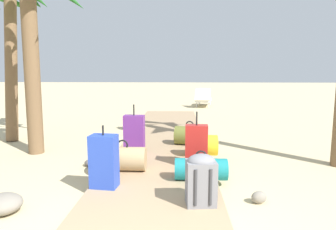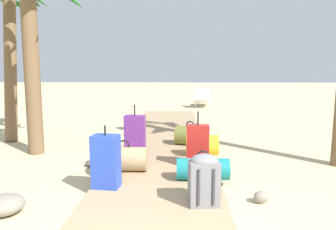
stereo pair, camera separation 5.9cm
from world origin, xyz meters
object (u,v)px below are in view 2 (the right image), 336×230
Objects in this scene: backpack_grey at (204,178)px; duffel_bag_olive at (190,135)px; duffel_bag_yellow at (202,145)px; lounge_chair at (202,99)px; duffel_bag_teal at (203,169)px; palm_tree_far_left at (7,7)px; suitcase_red at (198,146)px; suitcase_blue at (106,161)px; duffel_bag_tan at (124,159)px; suitcase_purple at (135,135)px.

duffel_bag_olive is at bearing 90.76° from backpack_grey.
lounge_chair is at bearing 85.22° from duffel_bag_yellow.
duffel_bag_teal is 5.34m from palm_tree_far_left.
backpack_grey is (0.03, -2.65, 0.12)m from duffel_bag_olive.
lounge_chair is at bearing 84.74° from suitcase_red.
suitcase_blue is 0.21× the size of palm_tree_far_left.
palm_tree_far_left is at bearing 152.43° from suitcase_red.
duffel_bag_tan is at bearing -145.36° from duffel_bag_yellow.
suitcase_red is at bearing 93.31° from duffel_bag_teal.
suitcase_red is 1.26× the size of duffel_bag_tan.
suitcase_purple is at bearing 117.95° from backpack_grey.
suitcase_blue is 1.38× the size of backpack_grey.
suitcase_blue is 0.48× the size of lounge_chair.
suitcase_purple is at bearing 132.62° from duffel_bag_teal.
duffel_bag_olive is 1.86m from duffel_bag_tan.
suitcase_blue reaches higher than duffel_bag_olive.
duffel_bag_teal is at bearing -86.69° from suitcase_red.
duffel_bag_teal is 1.27× the size of duffel_bag_yellow.
suitcase_purple is 3.98m from palm_tree_far_left.
duffel_bag_olive is 1.35m from suitcase_red.
palm_tree_far_left is (-2.67, 2.87, 2.42)m from suitcase_blue.
suitcase_blue is at bearing -144.56° from suitcase_red.
suitcase_red is 4.99m from palm_tree_far_left.
duffel_bag_yellow is at bearing -76.48° from duffel_bag_olive.
lounge_chair is (1.94, 8.93, -0.08)m from suitcase_blue.
suitcase_purple reaches higher than duffel_bag_tan.
duffel_bag_yellow is (0.09, 1.17, 0.03)m from duffel_bag_teal.
suitcase_red is at bearing 89.10° from backpack_grey.
backpack_grey is (-0.14, -1.92, 0.12)m from duffel_bag_yellow.
suitcase_blue reaches higher than duffel_bag_tan.
duffel_bag_olive is at bearing 37.25° from suitcase_purple.
suitcase_purple is at bearing -26.56° from palm_tree_far_left.
duffel_bag_olive is 2.47m from suitcase_blue.
suitcase_red is at bearing 35.44° from suitcase_blue.
lounge_chair is at bearing 76.65° from suitcase_purple.
duffel_bag_olive is 1.10× the size of backpack_grey.
duffel_bag_yellow is 0.63× the size of suitcase_purple.
suitcase_red is at bearing -87.63° from duffel_bag_olive.
backpack_grey is at bearing -62.05° from suitcase_purple.
lounge_chair is (0.71, 8.63, 0.10)m from duffel_bag_teal.
suitcase_red is at bearing -95.26° from lounge_chair.
duffel_bag_olive is 0.38× the size of lounge_chair.
palm_tree_far_left is (-3.81, 0.67, 2.57)m from duffel_bag_olive.
suitcase_purple is 0.54× the size of lounge_chair.
suitcase_red is 0.58m from duffel_bag_teal.
suitcase_blue is (-1.19, -0.85, 0.01)m from suitcase_red.
suitcase_red is 1.48× the size of backpack_grey.
suitcase_blue is at bearing -166.45° from duffel_bag_teal.
duffel_bag_tan is (-0.05, -0.82, -0.17)m from suitcase_purple.
duffel_bag_teal is at bearing -87.36° from duffel_bag_olive.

